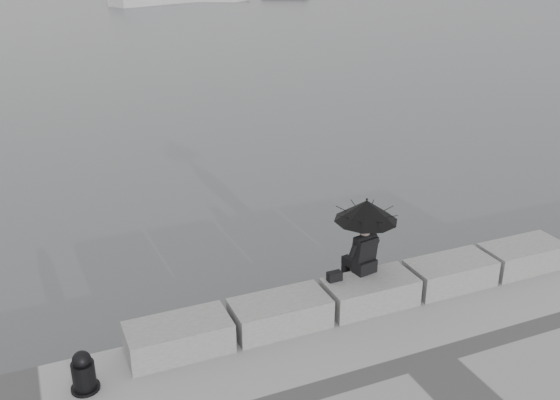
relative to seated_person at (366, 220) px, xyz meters
name	(u,v)px	position (x,y,z in m)	size (l,w,h in m)	color
ground	(355,316)	(-0.04, 0.13, -1.99)	(360.00, 360.00, 0.00)	#4D5052
stone_block_far_left	(179,337)	(-3.44, -0.32, -1.24)	(1.60, 0.80, 0.50)	slate
stone_block_left	(280,313)	(-1.74, -0.32, -1.24)	(1.60, 0.80, 0.50)	slate
stone_block_centre	(370,292)	(-0.04, -0.32, -1.24)	(1.60, 0.80, 0.50)	slate
stone_block_right	(450,273)	(1.66, -0.32, -1.24)	(1.60, 0.80, 0.50)	slate
stone_block_far_right	(522,256)	(3.36, -0.32, -1.24)	(1.60, 0.80, 0.50)	slate
seated_person	(366,220)	(0.00, 0.00, 0.00)	(1.10, 1.10, 1.39)	black
bag	(334,276)	(-0.62, -0.09, -0.91)	(0.25, 0.14, 0.16)	black
mooring_bollard	(84,374)	(-4.90, -0.68, -1.22)	(0.41, 0.41, 0.64)	black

